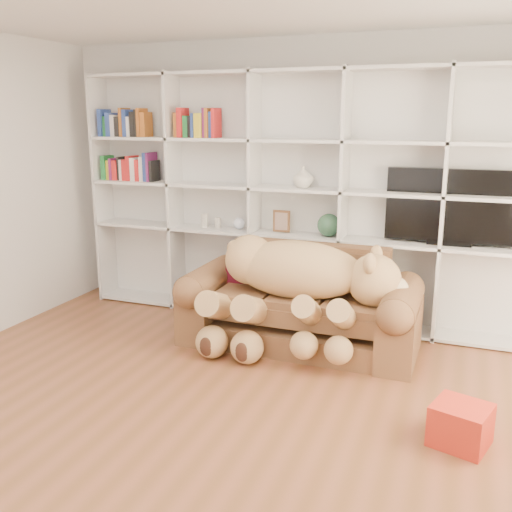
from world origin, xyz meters
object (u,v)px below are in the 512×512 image
at_px(sofa, 300,309).
at_px(teddy_bear, 295,283).
at_px(gift_box, 461,425).
at_px(tv, 452,207).

relative_size(sofa, teddy_bear, 1.21).
distance_m(teddy_bear, gift_box, 1.79).
bearing_deg(tv, teddy_bear, -145.18).
height_order(sofa, gift_box, sofa).
distance_m(teddy_bear, tv, 1.54).
relative_size(teddy_bear, tv, 1.48).
bearing_deg(teddy_bear, gift_box, -42.03).
distance_m(gift_box, tv, 2.14).
bearing_deg(teddy_bear, tv, 29.46).
xyz_separation_m(sofa, tv, (1.17, 0.64, 0.87)).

